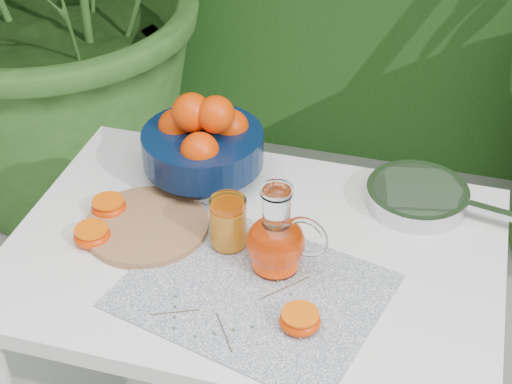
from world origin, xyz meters
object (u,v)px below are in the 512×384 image
(white_table, at_px, (253,278))
(fruit_bowl, at_px, (203,140))
(saute_pan, at_px, (419,196))
(juice_pitcher, at_px, (277,241))
(cutting_board, at_px, (147,226))

(white_table, height_order, fruit_bowl, fruit_bowl)
(fruit_bowl, height_order, saute_pan, fruit_bowl)
(fruit_bowl, bearing_deg, juice_pitcher, -47.29)
(juice_pitcher, bearing_deg, saute_pan, 49.24)
(juice_pitcher, relative_size, saute_pan, 0.47)
(cutting_board, xyz_separation_m, saute_pan, (0.54, 0.24, 0.01))
(white_table, bearing_deg, juice_pitcher, -35.65)
(white_table, bearing_deg, fruit_bowl, 129.67)
(juice_pitcher, xyz_separation_m, saute_pan, (0.25, 0.29, -0.05))
(juice_pitcher, height_order, saute_pan, juice_pitcher)
(fruit_bowl, xyz_separation_m, saute_pan, (0.48, 0.03, -0.08))
(white_table, xyz_separation_m, cutting_board, (-0.23, -0.00, 0.09))
(white_table, distance_m, fruit_bowl, 0.33)
(cutting_board, height_order, juice_pitcher, juice_pitcher)
(white_table, distance_m, cutting_board, 0.25)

